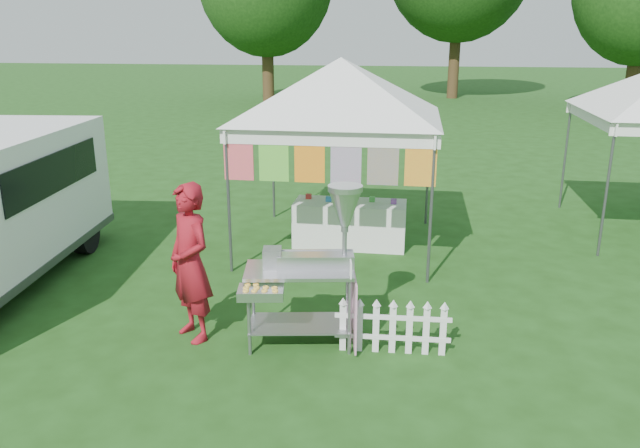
# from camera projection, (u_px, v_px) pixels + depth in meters

# --- Properties ---
(ground) EXTENTS (120.00, 120.00, 0.00)m
(ground) POSITION_uv_depth(u_px,v_px,m) (301.00, 345.00, 7.00)
(ground) COLOR #1C4313
(ground) RESTS_ON ground
(canopy_main) EXTENTS (4.24, 4.24, 3.45)m
(canopy_main) POSITION_uv_depth(u_px,v_px,m) (341.00, 58.00, 9.41)
(canopy_main) COLOR #59595E
(canopy_main) RESTS_ON ground
(donut_cart) EXTENTS (1.32, 1.08, 1.82)m
(donut_cart) POSITION_uv_depth(u_px,v_px,m) (317.00, 254.00, 6.72)
(donut_cart) COLOR gray
(donut_cart) RESTS_ON ground
(vendor) EXTENTS (0.78, 0.76, 1.82)m
(vendor) POSITION_uv_depth(u_px,v_px,m) (190.00, 263.00, 6.93)
(vendor) COLOR maroon
(vendor) RESTS_ON ground
(picket_fence) EXTENTS (1.26, 0.08, 0.56)m
(picket_fence) POSITION_uv_depth(u_px,v_px,m) (393.00, 329.00, 6.75)
(picket_fence) COLOR white
(picket_fence) RESTS_ON ground
(display_table) EXTENTS (1.80, 0.70, 0.73)m
(display_table) POSITION_uv_depth(u_px,v_px,m) (350.00, 224.00, 10.17)
(display_table) COLOR white
(display_table) RESTS_ON ground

